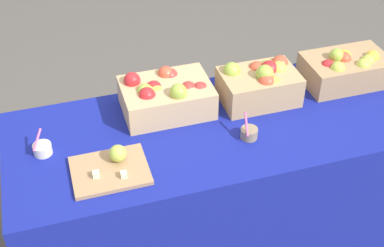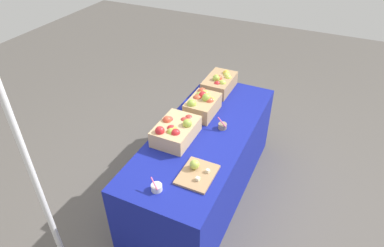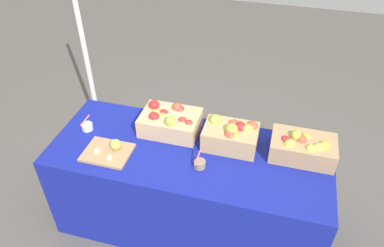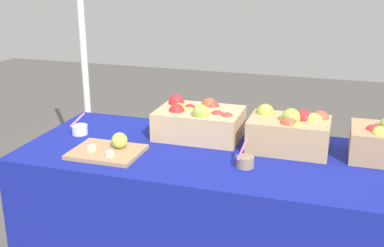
{
  "view_description": "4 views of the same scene",
  "coord_description": "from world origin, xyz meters",
  "px_view_note": "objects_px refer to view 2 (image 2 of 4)",
  "views": [
    {
      "loc": [
        -0.66,
        -1.78,
        2.24
      ],
      "look_at": [
        -0.12,
        -0.02,
        0.79
      ],
      "focal_mm": 49.65,
      "sensor_mm": 36.0,
      "label": 1
    },
    {
      "loc": [
        -2.15,
        -0.89,
        2.5
      ],
      "look_at": [
        -0.1,
        0.07,
        0.87
      ],
      "focal_mm": 31.39,
      "sensor_mm": 36.0,
      "label": 2
    },
    {
      "loc": [
        0.5,
        -1.75,
        2.41
      ],
      "look_at": [
        0.02,
        -0.0,
        0.98
      ],
      "focal_mm": 34.18,
      "sensor_mm": 36.0,
      "label": 3
    },
    {
      "loc": [
        0.46,
        -1.98,
        1.56
      ],
      "look_at": [
        -0.16,
        -0.03,
        0.88
      ],
      "focal_mm": 45.14,
      "sensor_mm": 36.0,
      "label": 4
    }
  ],
  "objects_px": {
    "sample_bowl_near": "(222,126)",
    "sample_bowl_mid": "(157,187)",
    "apple_crate_left": "(220,83)",
    "apple_crate_middle": "(203,104)",
    "apple_crate_right": "(176,130)",
    "cutting_board_front": "(197,172)",
    "tent_pole": "(30,168)"
  },
  "relations": [
    {
      "from": "apple_crate_left",
      "to": "sample_bowl_mid",
      "type": "xyz_separation_m",
      "value": [
        -1.5,
        -0.11,
        -0.05
      ]
    },
    {
      "from": "apple_crate_right",
      "to": "sample_bowl_mid",
      "type": "distance_m",
      "value": 0.6
    },
    {
      "from": "tent_pole",
      "to": "apple_crate_middle",
      "type": "bearing_deg",
      "value": -23.99
    },
    {
      "from": "apple_crate_middle",
      "to": "sample_bowl_near",
      "type": "height_order",
      "value": "apple_crate_middle"
    },
    {
      "from": "apple_crate_left",
      "to": "sample_bowl_near",
      "type": "bearing_deg",
      "value": -156.5
    },
    {
      "from": "apple_crate_left",
      "to": "apple_crate_middle",
      "type": "xyz_separation_m",
      "value": [
        -0.47,
        -0.01,
        0.01
      ]
    },
    {
      "from": "sample_bowl_near",
      "to": "sample_bowl_mid",
      "type": "distance_m",
      "value": 0.89
    },
    {
      "from": "apple_crate_left",
      "to": "tent_pole",
      "type": "distance_m",
      "value": 1.98
    },
    {
      "from": "sample_bowl_near",
      "to": "tent_pole",
      "type": "distance_m",
      "value": 1.54
    },
    {
      "from": "apple_crate_left",
      "to": "apple_crate_middle",
      "type": "height_order",
      "value": "apple_crate_middle"
    },
    {
      "from": "tent_pole",
      "to": "sample_bowl_near",
      "type": "bearing_deg",
      "value": -35.33
    },
    {
      "from": "apple_crate_middle",
      "to": "apple_crate_right",
      "type": "xyz_separation_m",
      "value": [
        -0.45,
        0.05,
        -0.01
      ]
    },
    {
      "from": "sample_bowl_near",
      "to": "apple_crate_left",
      "type": "bearing_deg",
      "value": 23.5
    },
    {
      "from": "sample_bowl_near",
      "to": "tent_pole",
      "type": "relative_size",
      "value": 0.06
    },
    {
      "from": "apple_crate_middle",
      "to": "tent_pole",
      "type": "relative_size",
      "value": 0.18
    },
    {
      "from": "apple_crate_left",
      "to": "sample_bowl_near",
      "type": "height_order",
      "value": "apple_crate_left"
    },
    {
      "from": "sample_bowl_mid",
      "to": "tent_pole",
      "type": "distance_m",
      "value": 0.84
    },
    {
      "from": "sample_bowl_mid",
      "to": "tent_pole",
      "type": "height_order",
      "value": "tent_pole"
    },
    {
      "from": "sample_bowl_near",
      "to": "sample_bowl_mid",
      "type": "height_order",
      "value": "sample_bowl_near"
    },
    {
      "from": "apple_crate_left",
      "to": "sample_bowl_mid",
      "type": "bearing_deg",
      "value": -175.67
    },
    {
      "from": "cutting_board_front",
      "to": "sample_bowl_near",
      "type": "relative_size",
      "value": 2.76
    },
    {
      "from": "apple_crate_right",
      "to": "sample_bowl_near",
      "type": "distance_m",
      "value": 0.43
    },
    {
      "from": "apple_crate_left",
      "to": "apple_crate_middle",
      "type": "bearing_deg",
      "value": -178.45
    },
    {
      "from": "cutting_board_front",
      "to": "sample_bowl_mid",
      "type": "distance_m",
      "value": 0.32
    },
    {
      "from": "apple_crate_middle",
      "to": "tent_pole",
      "type": "xyz_separation_m",
      "value": [
        -1.41,
        0.63,
        0.14
      ]
    },
    {
      "from": "apple_crate_right",
      "to": "apple_crate_left",
      "type": "bearing_deg",
      "value": -2.13
    },
    {
      "from": "cutting_board_front",
      "to": "tent_pole",
      "type": "relative_size",
      "value": 0.16
    },
    {
      "from": "apple_crate_right",
      "to": "tent_pole",
      "type": "xyz_separation_m",
      "value": [
        -0.95,
        0.58,
        0.15
      ]
    },
    {
      "from": "apple_crate_left",
      "to": "tent_pole",
      "type": "height_order",
      "value": "tent_pole"
    },
    {
      "from": "apple_crate_left",
      "to": "apple_crate_middle",
      "type": "relative_size",
      "value": 1.15
    },
    {
      "from": "sample_bowl_mid",
      "to": "cutting_board_front",
      "type": "bearing_deg",
      "value": -36.16
    },
    {
      "from": "apple_crate_right",
      "to": "sample_bowl_mid",
      "type": "height_order",
      "value": "apple_crate_right"
    }
  ]
}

